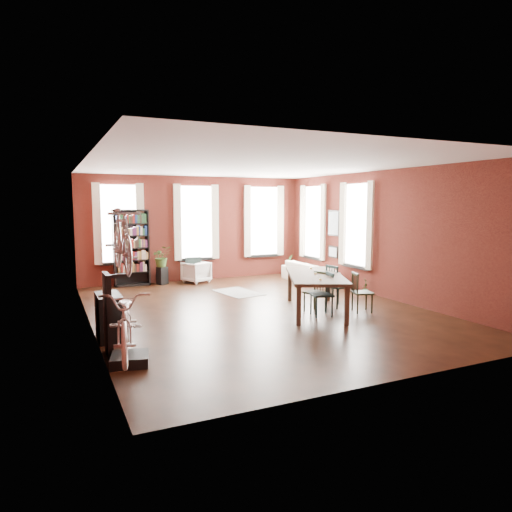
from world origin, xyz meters
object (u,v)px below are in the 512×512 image
dining_table (315,293)px  bicycle_floor (126,290)px  dining_chair_d (338,286)px  white_armchair (196,271)px  dining_chair_b (315,292)px  bike_trainer (130,359)px  plant_stand (162,276)px  dining_chair_a (322,294)px  bookshelf (131,248)px  console_table (109,317)px  dining_chair_c (362,292)px  cream_sofa (309,269)px

dining_table → bicycle_floor: size_ratio=1.27×
dining_chair_d → white_armchair: dining_chair_d is taller
white_armchair → dining_chair_b: bearing=79.9°
bike_trainer → plant_stand: 6.81m
dining_chair_a → bicycle_floor: 4.46m
bookshelf → bicycle_floor: 6.75m
dining_chair_b → console_table: size_ratio=1.09×
dining_chair_b → dining_chair_d: size_ratio=0.91×
bicycle_floor → dining_chair_c: bearing=23.4°
dining_chair_b → plant_stand: dining_chair_b is taller
dining_chair_d → white_armchair: size_ratio=1.40×
dining_chair_b → bike_trainer: (-4.26, -1.67, -0.36)m
dining_table → dining_chair_d: 0.77m
dining_chair_c → dining_chair_d: bearing=33.2°
dining_chair_a → bicycle_floor: (-4.21, -1.29, 0.66)m
cream_sofa → plant_stand: 4.39m
cream_sofa → bicycle_floor: 7.93m
dining_table → dining_chair_c: (0.94, -0.44, 0.02)m
dining_chair_c → white_armchair: dining_chair_c is taller
dining_chair_c → bookshelf: (-4.02, 5.42, 0.67)m
bookshelf → dining_table: bearing=-58.3°
bike_trainer → dining_chair_c: bearing=13.4°
dining_chair_d → console_table: (-5.11, -0.42, -0.08)m
dining_chair_d → console_table: 5.12m
dining_chair_b → dining_chair_d: (0.75, 0.21, 0.05)m
dining_chair_a → plant_stand: dining_chair_a is taller
dining_chair_d → console_table: dining_chair_d is taller
dining_chair_b → cream_sofa: size_ratio=0.42×
white_armchair → cream_sofa: 3.42m
white_armchair → dining_chair_c: bearing=88.2°
dining_table → dining_chair_c: 1.03m
dining_chair_d → bicycle_floor: bicycle_floor is taller
dining_chair_a → white_armchair: bearing=-154.8°
bike_trainer → cream_sofa: bearing=39.0°
bookshelf → bike_trainer: bookshelf is taller
dining_chair_b → dining_chair_d: dining_chair_d is taller
dining_chair_a → bike_trainer: 4.40m
bookshelf → cream_sofa: (4.95, -1.70, -0.69)m
dining_chair_d → bookshelf: 6.16m
bicycle_floor → plant_stand: bearing=82.7°
dining_chair_a → dining_chair_c: 1.01m
bookshelf → dining_chair_b: bearing=-58.3°
dining_chair_b → white_armchair: size_ratio=1.26×
console_table → plant_stand: 5.47m
dining_chair_d → cream_sofa: bearing=-27.5°
dining_chair_c → bicycle_floor: bearing=119.5°
console_table → dining_chair_b: bearing=2.8°
dining_chair_b → plant_stand: 5.33m
dining_table → bike_trainer: 4.59m
plant_stand → dining_chair_a: bearing=-67.3°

